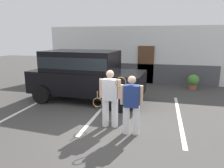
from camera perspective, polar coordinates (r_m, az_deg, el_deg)
The scene contains 9 objects.
ground_plane at distance 6.08m, azimuth -1.33°, elevation -12.29°, with size 40.00×40.00×0.00m, color #423F3D.
parking_stripe_0 at distance 8.73m, azimuth -20.57°, elevation -5.13°, with size 0.12×4.40×0.01m, color silver.
parking_stripe_1 at distance 7.57m, azimuth -3.07°, elevation -7.04°, with size 0.12×4.40×0.01m, color silver.
parking_stripe_2 at distance 7.30m, azimuth 18.15°, elevation -8.47°, with size 0.12×4.40×0.01m, color silver.
house_frontage at distance 11.97m, azimuth 6.95°, elevation 7.62°, with size 10.52×0.40×3.18m.
parked_suv at distance 8.48m, azimuth -7.62°, elevation 3.04°, with size 4.72×2.41×2.05m.
tennis_player_man at distance 5.93m, azimuth -0.60°, elevation -3.92°, with size 0.89×0.28×1.69m.
tennis_player_woman at distance 5.50m, azimuth 5.36°, elevation -5.62°, with size 0.74×0.27×1.61m.
potted_plant_by_porch at distance 11.16m, azimuth 21.66°, elevation 0.79°, with size 0.56×0.56×0.74m.
Camera 1 is at (1.45, -5.30, 2.60)m, focal length 32.86 mm.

